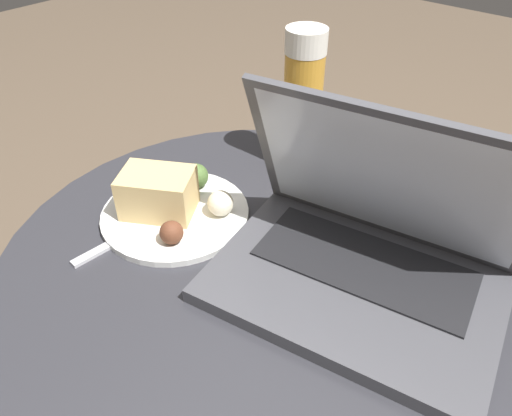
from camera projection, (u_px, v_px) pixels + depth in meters
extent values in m
cylinder|color=black|center=(257.00, 372.00, 0.79)|extent=(0.08, 0.08, 0.47)
cylinder|color=#2D2D33|center=(257.00, 260.00, 0.64)|extent=(0.65, 0.65, 0.02)
cube|color=#47474C|center=(353.00, 288.00, 0.58)|extent=(0.36, 0.27, 0.02)
cube|color=black|center=(364.00, 264.00, 0.59)|extent=(0.27, 0.15, 0.00)
cube|color=#47474C|center=(388.00, 179.00, 0.55)|extent=(0.33, 0.15, 0.21)
cube|color=silver|center=(387.00, 181.00, 0.55)|extent=(0.31, 0.13, 0.18)
cylinder|color=gold|center=(302.00, 112.00, 0.75)|extent=(0.06, 0.06, 0.18)
cylinder|color=white|center=(306.00, 41.00, 0.68)|extent=(0.06, 0.06, 0.03)
cylinder|color=silver|center=(175.00, 214.00, 0.69)|extent=(0.20, 0.20, 0.01)
cube|color=#DBB775|center=(158.00, 193.00, 0.67)|extent=(0.12, 0.11, 0.06)
sphere|color=beige|center=(220.00, 203.00, 0.67)|extent=(0.04, 0.04, 0.04)
sphere|color=brown|center=(171.00, 232.00, 0.63)|extent=(0.03, 0.03, 0.03)
sphere|color=#4C6B33|center=(196.00, 176.00, 0.72)|extent=(0.04, 0.04, 0.04)
cube|color=silver|center=(119.00, 240.00, 0.65)|extent=(0.02, 0.13, 0.00)
cube|color=silver|center=(176.00, 209.00, 0.70)|extent=(0.03, 0.06, 0.00)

